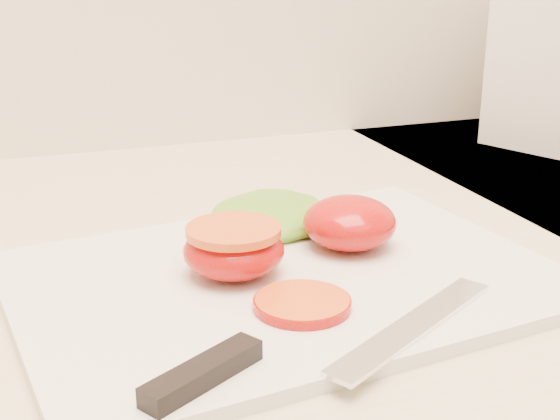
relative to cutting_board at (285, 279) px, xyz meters
name	(u,v)px	position (x,y,z in m)	size (l,w,h in m)	color
cutting_board	(285,279)	(0.00, 0.00, 0.00)	(0.38, 0.27, 0.01)	white
tomato_half_dome	(350,223)	(0.07, 0.03, 0.03)	(0.07, 0.07, 0.04)	#B01B11
tomato_half_cut	(234,248)	(-0.03, 0.01, 0.03)	(0.07, 0.07, 0.04)	#B01B11
tomato_slice_0	(302,304)	(-0.01, -0.06, 0.01)	(0.06, 0.06, 0.01)	orange
lettuce_leaf_0	(273,216)	(0.02, 0.09, 0.02)	(0.11, 0.08, 0.02)	#66B12E
knife	(292,353)	(-0.04, -0.12, 0.01)	(0.25, 0.10, 0.01)	silver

